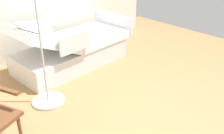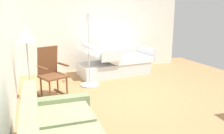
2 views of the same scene
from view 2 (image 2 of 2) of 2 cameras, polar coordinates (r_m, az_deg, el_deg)
The scene contains 7 objects.
ground_plane at distance 4.79m, azimuth 7.67°, elevation -7.79°, with size 6.77×6.77×0.00m, color #9E7247.
back_wall at distance 3.97m, azimuth -25.27°, elevation 6.71°, with size 5.61×0.10×2.70m, color silver.
side_wall at distance 7.03m, azimuth -2.62°, elevation 10.43°, with size 0.10×5.03×2.70m, color silver.
hospital_bed at distance 6.48m, azimuth 0.52°, elevation 0.81°, with size 1.14×2.16×1.01m.
rocking_chair at distance 4.88m, azimuth -14.77°, elevation -1.49°, with size 0.88×0.73×1.05m.
floor_lamp at distance 4.64m, azimuth -20.47°, elevation 6.46°, with size 0.34×0.34×1.48m.
iv_pole at distance 5.53m, azimuth -5.60°, elevation -2.07°, with size 0.44×0.44×1.69m.
Camera 2 is at (-3.93, 2.11, 1.74)m, focal length 36.99 mm.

